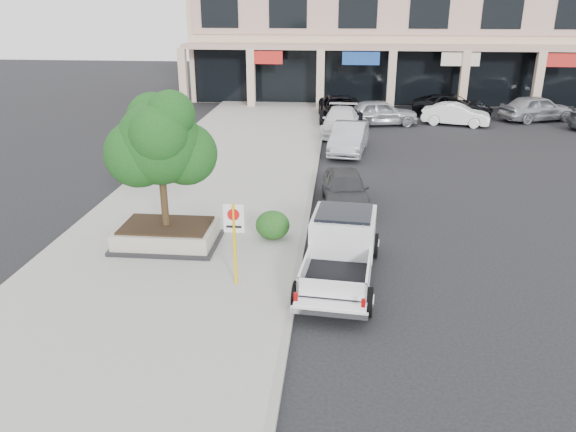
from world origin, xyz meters
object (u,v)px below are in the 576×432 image
object	(u,v)px
planter	(167,235)
pickup_truck	(340,252)
planter_tree	(165,142)
lot_car_e	(537,108)
no_parking_sign	(234,233)
lot_car_a	(380,112)
lot_car_d	(452,106)
curb_car_b	(349,138)
curb_car_c	(341,121)
lot_car_b	(456,114)
curb_car_a	(345,189)
curb_car_d	(340,109)

from	to	relation	value
planter	pickup_truck	size ratio (longest dim) A/B	0.59
planter_tree	pickup_truck	distance (m)	6.14
planter	lot_car_e	bearing A→B (deg)	50.78
no_parking_sign	lot_car_a	world-z (taller)	no_parking_sign
pickup_truck	lot_car_a	size ratio (longest dim) A/B	1.15
lot_car_d	curb_car_b	bearing A→B (deg)	160.34
curb_car_b	curb_car_c	xyz separation A→B (m)	(-0.45, 4.38, -0.02)
pickup_truck	lot_car_e	distance (m)	26.83
planter	lot_car_b	world-z (taller)	lot_car_b
no_parking_sign	curb_car_a	distance (m)	7.56
lot_car_a	lot_car_b	xyz separation A→B (m)	(4.74, 0.42, -0.12)
curb_car_a	lot_car_d	xyz separation A→B (m)	(7.21, 18.57, 0.04)
curb_car_d	lot_car_e	distance (m)	12.86
curb_car_a	lot_car_d	bearing A→B (deg)	63.42
lot_car_d	curb_car_d	bearing A→B (deg)	122.41
curb_car_b	planter_tree	bearing A→B (deg)	-106.66
curb_car_b	lot_car_b	distance (m)	10.10
curb_car_c	lot_car_a	xyz separation A→B (m)	(2.45, 2.72, 0.06)
curb_car_d	lot_car_b	size ratio (longest dim) A/B	1.40
lot_car_a	no_parking_sign	bearing A→B (deg)	155.26
planter_tree	curb_car_a	bearing A→B (deg)	38.51
planter	curb_car_c	distance (m)	17.88
planter	lot_car_e	xyz separation A→B (m)	(18.01, 22.07, 0.36)
planter_tree	lot_car_a	distance (m)	21.23
lot_car_e	planter	bearing A→B (deg)	119.08
planter_tree	curb_car_b	distance (m)	14.00
curb_car_a	curb_car_b	distance (m)	8.21
curb_car_d	lot_car_d	bearing A→B (deg)	14.65
curb_car_b	lot_car_e	world-z (taller)	lot_car_e
pickup_truck	planter	bearing A→B (deg)	168.64
curb_car_c	curb_car_d	xyz separation A→B (m)	(-0.09, 3.54, 0.06)
no_parking_sign	lot_car_e	size ratio (longest dim) A/B	0.47
pickup_truck	lot_car_a	bearing A→B (deg)	88.96
planter_tree	lot_car_d	size ratio (longest dim) A/B	0.76
curb_car_a	curb_car_c	xyz separation A→B (m)	(-0.26, 12.58, 0.05)
no_parking_sign	curb_car_d	xyz separation A→B (m)	(2.60, 23.01, -0.83)
curb_car_a	curb_car_b	world-z (taller)	curb_car_b
planter_tree	lot_car_b	size ratio (longest dim) A/B	0.97
curb_car_b	curb_car_a	bearing A→B (deg)	-83.78
planter	lot_car_d	distance (m)	26.37
curb_car_c	lot_car_d	distance (m)	9.57
lot_car_b	no_parking_sign	bearing A→B (deg)	171.80
lot_car_a	lot_car_e	size ratio (longest dim) A/B	0.96
curb_car_b	lot_car_b	size ratio (longest dim) A/B	1.12
lot_car_b	curb_car_b	bearing A→B (deg)	153.51
pickup_truck	lot_car_b	size ratio (longest dim) A/B	1.31
curb_car_c	lot_car_e	distance (m)	13.64
pickup_truck	curb_car_b	xyz separation A→B (m)	(0.34, 14.31, -0.09)
planter	no_parking_sign	bearing A→B (deg)	-42.39
no_parking_sign	lot_car_b	size ratio (longest dim) A/B	0.56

